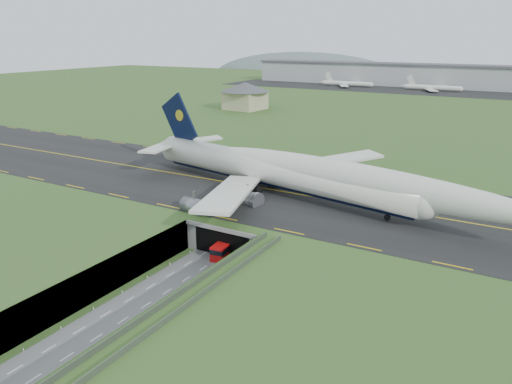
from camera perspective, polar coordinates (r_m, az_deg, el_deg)
The scene contains 10 objects.
ground at distance 89.43m, azimuth -6.79°, elevation -9.21°, with size 900.00×900.00×0.00m, color #3D5F26.
airfield_deck at distance 88.13m, azimuth -6.86°, elevation -7.47°, with size 800.00×800.00×6.00m, color gray.
trench_road at distance 84.23m, azimuth -9.89°, elevation -11.06°, with size 12.00×75.00×0.20m, color slate.
taxiway at distance 113.23m, azimuth 3.10°, elevation 0.02°, with size 800.00×44.00×0.18m, color black.
tunnel_portal at distance 100.70m, azimuth -1.17°, elevation -3.88°, with size 17.00×22.30×6.00m.
guideway at distance 67.74m, azimuth -9.19°, elevation -13.52°, with size 3.00×53.00×7.05m.
jumbo_jet at distance 107.25m, azimuth 5.00°, elevation 2.05°, with size 98.23×61.85×20.80m.
shuttle_tram at distance 94.61m, azimuth -3.61°, elevation -6.50°, with size 3.49×7.37×2.91m.
service_building at distance 242.50m, azimuth -1.25°, elevation 11.20°, with size 25.55×25.55×12.91m.
cargo_terminal at distance 367.01m, azimuth 22.92°, elevation 12.03°, with size 320.00×67.00×15.60m.
Camera 1 is at (48.85, -63.39, 39.89)m, focal length 35.00 mm.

